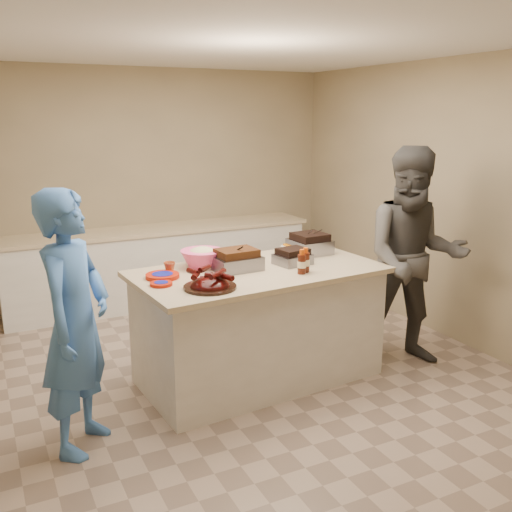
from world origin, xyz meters
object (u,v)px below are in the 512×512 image
rib_platter (210,288)px  coleslaw_bowl (203,267)px  plastic_cup (170,273)px  roasting_pan (310,253)px  mustard_bottle (244,269)px  bbq_bottle_a (302,274)px  guest_gray (406,360)px  island (259,377)px  guest_blue (85,444)px  bbq_bottle_b (305,272)px

rib_platter → coleslaw_bowl: bearing=74.0°
rib_platter → plastic_cup: rib_platter is taller
roasting_pan → coleslaw_bowl: 1.04m
roasting_pan → mustard_bottle: 0.79m
roasting_pan → bbq_bottle_a: bbq_bottle_a is taller
mustard_bottle → guest_gray: mustard_bottle is taller
island → mustard_bottle: 0.96m
bbq_bottle_a → guest_gray: 1.47m
roasting_pan → coleslaw_bowl: coleslaw_bowl is taller
island → plastic_cup: (-0.68, 0.23, 0.95)m
rib_platter → mustard_bottle: size_ratio=2.91×
mustard_bottle → plastic_cup: 0.60m
island → guest_gray: 1.39m
guest_blue → mustard_bottle: bearing=-37.1°
bbq_bottle_b → mustard_bottle: bbq_bottle_b is taller
island → coleslaw_bowl: (-0.38, 0.27, 0.95)m
guest_gray → bbq_bottle_a: bearing=-150.3°
coleslaw_bowl → plastic_cup: size_ratio=3.84×
rib_platter → mustard_bottle: (0.45, 0.37, 0.00)m
coleslaw_bowl → guest_blue: 1.61m
roasting_pan → guest_blue: size_ratio=0.18×
bbq_bottle_a → guest_gray: size_ratio=0.10×
roasting_pan → plastic_cup: bearing=178.9°
bbq_bottle_a → bbq_bottle_b: same height
roasting_pan → mustard_bottle: size_ratio=2.41×
roasting_pan → mustard_bottle: bearing=-167.2°
bbq_bottle_b → plastic_cup: (-0.97, 0.46, 0.00)m
bbq_bottle_a → guest_gray: (1.12, -0.02, -0.95)m
plastic_cup → guest_blue: plastic_cup is taller
mustard_bottle → guest_gray: bearing=-13.5°
rib_platter → mustard_bottle: rib_platter is taller
island → guest_gray: island is taller
roasting_pan → guest_blue: bearing=-166.4°
coleslaw_bowl → mustard_bottle: size_ratio=2.68×
rib_platter → bbq_bottle_b: bbq_bottle_b is taller
island → mustard_bottle: mustard_bottle is taller
bbq_bottle_a → bbq_bottle_b: bearing=32.2°
bbq_bottle_b → guest_gray: size_ratio=0.10×
plastic_cup → coleslaw_bowl: bearing=8.3°
coleslaw_bowl → guest_gray: coleslaw_bowl is taller
coleslaw_bowl → plastic_cup: 0.30m
bbq_bottle_b → bbq_bottle_a: bearing=-147.8°
bbq_bottle_a → rib_platter: bearing=-177.3°
rib_platter → mustard_bottle: bearing=39.4°
bbq_bottle_a → coleslaw_bowl: bearing=139.2°
bbq_bottle_a → mustard_bottle: 0.48m
bbq_bottle_a → guest_gray: bearing=-1.1°
plastic_cup → guest_blue: 1.40m
guest_gray → roasting_pan: bearing=171.8°
plastic_cup → mustard_bottle: bearing=-16.0°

